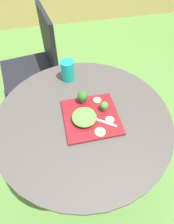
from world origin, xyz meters
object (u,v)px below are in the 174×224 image
object	(u,v)px
patio_chair	(38,60)
salad_plate	(91,117)
drinking_glass	(68,71)
fork	(98,120)

from	to	relation	value
patio_chair	salad_plate	world-z (taller)	patio_chair
patio_chair	drinking_glass	world-z (taller)	patio_chair
patio_chair	drinking_glass	distance (m)	0.61
drinking_glass	fork	bearing A→B (deg)	-75.06
salad_plate	drinking_glass	bearing A→B (deg)	101.64
patio_chair	salad_plate	distance (m)	0.89
patio_chair	fork	bearing A→B (deg)	-71.86
salad_plate	drinking_glass	world-z (taller)	drinking_glass
patio_chair	fork	size ratio (longest dim) A/B	6.66
salad_plate	drinking_glass	size ratio (longest dim) A/B	2.22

